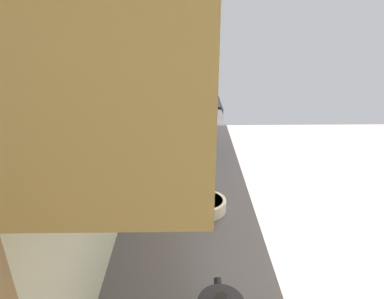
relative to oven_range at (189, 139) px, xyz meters
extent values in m
plane|color=beige|center=(-1.54, -1.23, -0.46)|extent=(6.51, 6.51, 0.00)
cube|color=beige|center=(-1.54, 0.38, 0.96)|extent=(4.19, 0.12, 2.84)
cube|color=#D4B768|center=(-1.95, 0.02, -0.03)|extent=(3.20, 0.60, 0.87)
cube|color=#4F4D52|center=(-1.95, 0.02, 0.42)|extent=(3.23, 0.63, 0.02)
cube|color=#332819|center=(-1.72, -0.29, -0.03)|extent=(0.01, 0.01, 0.80)
cube|color=#332819|center=(-1.27, -0.29, -0.03)|extent=(0.01, 0.01, 0.80)
cube|color=#332819|center=(-0.81, -0.29, -0.03)|extent=(0.01, 0.01, 0.80)
cube|color=black|center=(0.00, 0.00, -0.02)|extent=(0.68, 0.63, 0.89)
cube|color=black|center=(0.00, -0.32, -0.06)|extent=(0.53, 0.01, 0.49)
cube|color=black|center=(0.00, 0.00, 0.44)|extent=(0.65, 0.60, 0.02)
cube|color=black|center=(0.00, 0.30, 0.52)|extent=(0.65, 0.04, 0.18)
cylinder|color=#38383D|center=(-0.15, -0.11, 0.45)|extent=(0.11, 0.11, 0.01)
cylinder|color=#38383D|center=(0.15, -0.11, 0.45)|extent=(0.11, 0.11, 0.01)
cylinder|color=#38383D|center=(-0.15, 0.11, 0.45)|extent=(0.11, 0.11, 0.01)
cylinder|color=#38383D|center=(0.15, 0.11, 0.45)|extent=(0.11, 0.11, 0.01)
cube|color=white|center=(-1.25, 0.04, 0.57)|extent=(0.52, 0.33, 0.28)
cube|color=black|center=(-1.30, -0.13, 0.57)|extent=(0.32, 0.01, 0.20)
cube|color=#2D2D33|center=(-1.05, -0.13, 0.57)|extent=(0.09, 0.01, 0.20)
cylinder|color=silver|center=(-1.96, -0.08, 0.46)|extent=(0.18, 0.18, 0.06)
cylinder|color=beige|center=(-1.96, -0.08, 0.47)|extent=(0.14, 0.14, 0.03)
cylinder|color=black|center=(-2.60, -0.08, 0.57)|extent=(0.03, 0.03, 0.02)
cylinder|color=black|center=(-2.53, -0.08, 0.52)|extent=(0.08, 0.02, 0.05)
camera|label=1|loc=(-3.26, 0.02, 1.32)|focal=30.75mm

